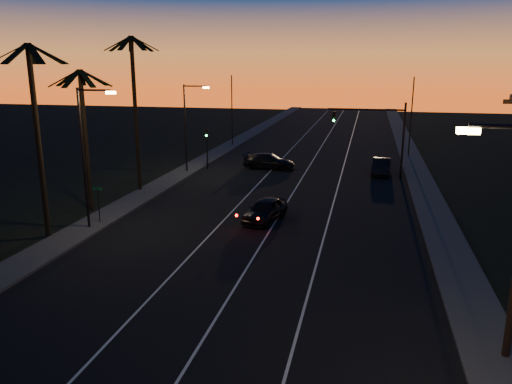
% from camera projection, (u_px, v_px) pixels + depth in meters
% --- Properties ---
extents(road, '(20.00, 170.00, 0.01)m').
position_uv_depth(road, '(283.00, 199.00, 39.43)').
color(road, black).
rests_on(road, ground).
extents(sidewalk_left, '(2.40, 170.00, 0.16)m').
position_uv_depth(sidewalk_left, '(151.00, 191.00, 41.80)').
color(sidewalk_left, '#3A3A38').
rests_on(sidewalk_left, ground).
extents(sidewalk_right, '(2.40, 170.00, 0.16)m').
position_uv_depth(sidewalk_right, '(431.00, 207.00, 37.02)').
color(sidewalk_right, '#3A3A38').
rests_on(sidewalk_right, ground).
extents(lane_stripe_left, '(0.12, 160.00, 0.01)m').
position_uv_depth(lane_stripe_left, '(246.00, 197.00, 40.07)').
color(lane_stripe_left, silver).
rests_on(lane_stripe_left, road).
extents(lane_stripe_mid, '(0.12, 160.00, 0.01)m').
position_uv_depth(lane_stripe_mid, '(289.00, 199.00, 39.32)').
color(lane_stripe_mid, silver).
rests_on(lane_stripe_mid, road).
extents(lane_stripe_right, '(0.12, 160.00, 0.01)m').
position_uv_depth(lane_stripe_right, '(334.00, 202.00, 38.57)').
color(lane_stripe_right, silver).
rests_on(lane_stripe_right, road).
extents(palm_near, '(4.25, 4.16, 11.53)m').
position_uv_depth(palm_near, '(36.00, 122.00, 29.02)').
color(palm_near, black).
rests_on(palm_near, ground).
extents(palm_mid, '(4.25, 4.16, 10.03)m').
position_uv_depth(palm_mid, '(84.00, 124.00, 35.02)').
color(palm_mid, black).
rests_on(palm_mid, ground).
extents(palm_far, '(4.25, 4.16, 12.53)m').
position_uv_depth(palm_far, '(135.00, 99.00, 40.14)').
color(palm_far, black).
rests_on(palm_far, ground).
extents(streetlight_left_near, '(2.55, 0.26, 9.00)m').
position_uv_depth(streetlight_left_near, '(87.00, 148.00, 30.94)').
color(streetlight_left_near, black).
rests_on(streetlight_left_near, ground).
extents(streetlight_left_far, '(2.55, 0.26, 8.50)m').
position_uv_depth(streetlight_left_far, '(188.00, 121.00, 48.01)').
color(streetlight_left_far, black).
rests_on(streetlight_left_far, ground).
extents(street_sign, '(0.70, 0.06, 2.60)m').
position_uv_depth(street_sign, '(98.00, 201.00, 32.82)').
color(street_sign, black).
rests_on(street_sign, ground).
extents(signal_mast, '(7.10, 0.41, 7.00)m').
position_uv_depth(signal_mast, '(378.00, 126.00, 46.16)').
color(signal_mast, black).
rests_on(signal_mast, ground).
extents(signal_post, '(0.28, 0.37, 4.20)m').
position_uv_depth(signal_post, '(207.00, 141.00, 50.17)').
color(signal_post, black).
rests_on(signal_post, ground).
extents(far_pole_left, '(0.14, 0.14, 9.00)m').
position_uv_depth(far_pole_left, '(232.00, 111.00, 64.27)').
color(far_pole_left, black).
rests_on(far_pole_left, ground).
extents(far_pole_right, '(0.14, 0.14, 9.00)m').
position_uv_depth(far_pole_right, '(411.00, 117.00, 56.75)').
color(far_pole_right, black).
rests_on(far_pole_right, ground).
extents(lead_car, '(2.86, 5.26, 1.53)m').
position_uv_depth(lead_car, '(265.00, 210.00, 33.81)').
color(lead_car, black).
rests_on(lead_car, road).
extents(right_car, '(1.94, 4.73, 1.53)m').
position_uv_depth(right_car, '(381.00, 167.00, 48.10)').
color(right_car, black).
rests_on(right_car, road).
extents(cross_car, '(5.39, 2.42, 1.53)m').
position_uv_depth(cross_car, '(269.00, 161.00, 50.73)').
color(cross_car, black).
rests_on(cross_car, road).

